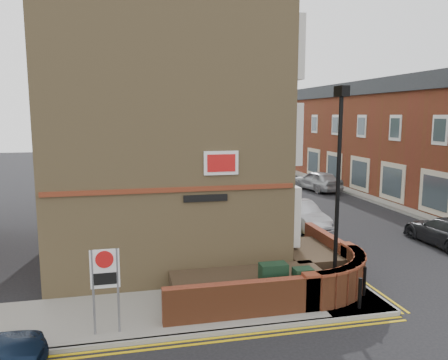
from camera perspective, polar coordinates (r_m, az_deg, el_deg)
ground at (r=12.52m, az=9.78°, el=-18.25°), size 120.00×120.00×0.00m
pavement_corner at (r=13.07m, az=-7.91°, el=-16.71°), size 13.00×3.00×0.12m
pavement_main at (r=27.62m, az=1.01°, el=-3.06°), size 2.00×32.00×0.12m
pavement_far at (r=29.59m, az=23.69°, el=-3.01°), size 4.00×40.00×0.12m
kerb_side at (r=11.74m, az=-7.26°, el=-19.80°), size 13.00×0.15×0.12m
kerb_main_near at (r=27.87m, az=3.01°, el=-2.97°), size 0.15×32.00×0.12m
kerb_main_far at (r=28.46m, az=20.44°, el=-3.26°), size 0.15×40.00×0.12m
yellow_lines_side at (r=11.54m, az=-7.13°, el=-20.62°), size 13.00×0.28×0.01m
yellow_lines_main at (r=27.95m, az=3.50°, el=-3.05°), size 0.28×32.00×0.01m
corner_building at (r=18.37m, az=-7.95°, el=10.36°), size 8.95×10.40×13.60m
garden_wall at (r=14.65m, az=5.96°, el=-14.06°), size 6.80×6.00×1.20m
lamppost at (r=13.15m, az=14.63°, el=-1.69°), size 0.25×0.50×6.30m
utility_cabinet_large at (r=13.23m, az=6.44°, el=-13.24°), size 0.80×0.45×1.20m
utility_cabinet_small at (r=13.26m, az=10.23°, el=-13.51°), size 0.55×0.40×1.10m
bollard_near at (r=13.44m, az=17.33°, el=-13.93°), size 0.11×0.11×0.90m
bollard_far at (r=14.36m, az=17.84°, el=-12.46°), size 0.11×0.11×0.90m
zone_sign at (r=11.52m, az=-15.26°, el=-11.95°), size 0.72×0.07×2.20m
far_terrace at (r=33.22m, az=22.13°, el=5.20°), size 5.40×30.40×8.00m
far_terrace_cream at (r=51.88m, az=8.81°, el=6.72°), size 5.40×12.40×8.00m
tree_near at (r=25.18m, az=2.09°, el=6.46°), size 3.64×3.65×6.70m
tree_mid at (r=32.97m, az=-1.46°, el=7.82°), size 4.03×4.03×7.42m
tree_far at (r=40.85m, az=-3.65°, el=7.55°), size 3.81×3.81×7.00m
traffic_light_assembly at (r=36.05m, az=-1.73°, el=4.04°), size 0.20×0.16×4.20m
silver_car_near at (r=22.22m, az=9.94°, el=-4.47°), size 1.84×4.16×1.33m
red_car_main at (r=30.97m, az=4.38°, el=-0.77°), size 2.65×4.68×1.23m
grey_car_far at (r=21.25m, az=27.07°, el=-6.01°), size 1.75×4.30×1.25m
silver_car_far at (r=33.25m, az=12.07°, el=-0.05°), size 2.64×4.70×1.51m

